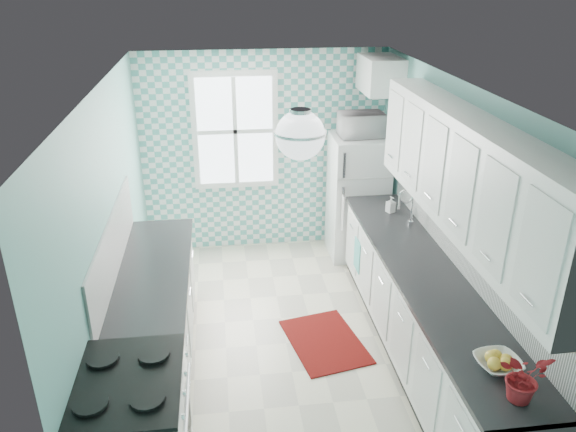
{
  "coord_description": "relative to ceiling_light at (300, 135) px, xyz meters",
  "views": [
    {
      "loc": [
        -0.55,
        -4.47,
        3.37
      ],
      "look_at": [
        0.05,
        0.25,
        1.25
      ],
      "focal_mm": 35.0,
      "sensor_mm": 36.0,
      "label": 1
    }
  ],
  "objects": [
    {
      "name": "floor",
      "position": [
        0.0,
        0.8,
        -2.33
      ],
      "size": [
        3.0,
        4.4,
        0.02
      ],
      "primitive_type": "cube",
      "color": "beige",
      "rests_on": "ground"
    },
    {
      "name": "ceiling",
      "position": [
        0.0,
        0.8,
        0.19
      ],
      "size": [
        3.0,
        4.4,
        0.02
      ],
      "primitive_type": "cube",
      "color": "white",
      "rests_on": "wall_back"
    },
    {
      "name": "wall_back",
      "position": [
        0.0,
        3.01,
        -1.07
      ],
      "size": [
        3.0,
        0.02,
        2.5
      ],
      "primitive_type": "cube",
      "color": "#63A39C",
      "rests_on": "floor"
    },
    {
      "name": "wall_front",
      "position": [
        0.0,
        -1.41,
        -1.07
      ],
      "size": [
        3.0,
        0.02,
        2.5
      ],
      "primitive_type": "cube",
      "color": "#63A39C",
      "rests_on": "floor"
    },
    {
      "name": "wall_left",
      "position": [
        -1.51,
        0.8,
        -1.07
      ],
      "size": [
        0.02,
        4.4,
        2.5
      ],
      "primitive_type": "cube",
      "color": "#63A39C",
      "rests_on": "floor"
    },
    {
      "name": "wall_right",
      "position": [
        1.51,
        0.8,
        -1.07
      ],
      "size": [
        0.02,
        4.4,
        2.5
      ],
      "primitive_type": "cube",
      "color": "#63A39C",
      "rests_on": "floor"
    },
    {
      "name": "accent_wall",
      "position": [
        0.0,
        2.99,
        -1.07
      ],
      "size": [
        3.0,
        0.01,
        2.5
      ],
      "primitive_type": "cube",
      "color": "#52A9A1",
      "rests_on": "wall_back"
    },
    {
      "name": "window",
      "position": [
        -0.35,
        2.96,
        -0.77
      ],
      "size": [
        1.04,
        0.05,
        1.44
      ],
      "color": "white",
      "rests_on": "wall_back"
    },
    {
      "name": "backsplash_right",
      "position": [
        1.49,
        0.4,
        -1.13
      ],
      "size": [
        0.02,
        3.6,
        0.51
      ],
      "primitive_type": "cube",
      "color": "white",
      "rests_on": "wall_right"
    },
    {
      "name": "backsplash_left",
      "position": [
        -1.49,
        0.73,
        -1.13
      ],
      "size": [
        0.02,
        2.15,
        0.51
      ],
      "primitive_type": "cube",
      "color": "white",
      "rests_on": "wall_left"
    },
    {
      "name": "upper_cabinets_right",
      "position": [
        1.33,
        0.2,
        -0.42
      ],
      "size": [
        0.33,
        3.2,
        0.9
      ],
      "primitive_type": "cube",
      "color": "silver",
      "rests_on": "wall_right"
    },
    {
      "name": "upper_cabinet_fridge",
      "position": [
        1.3,
        2.63,
        -0.07
      ],
      "size": [
        0.4,
        0.74,
        0.4
      ],
      "primitive_type": "cube",
      "color": "silver",
      "rests_on": "wall_right"
    },
    {
      "name": "ceiling_light",
      "position": [
        0.0,
        0.0,
        0.0
      ],
      "size": [
        0.34,
        0.34,
        0.35
      ],
      "color": "silver",
      "rests_on": "ceiling"
    },
    {
      "name": "base_cabinets_right",
      "position": [
        1.2,
        0.4,
        -1.87
      ],
      "size": [
        0.6,
        3.6,
        0.9
      ],
      "primitive_type": "cube",
      "color": "white",
      "rests_on": "floor"
    },
    {
      "name": "countertop_right",
      "position": [
        1.19,
        0.4,
        -1.4
      ],
      "size": [
        0.63,
        3.6,
        0.04
      ],
      "primitive_type": "cube",
      "color": "black",
      "rests_on": "base_cabinets_right"
    },
    {
      "name": "base_cabinets_left",
      "position": [
        -1.2,
        0.73,
        -1.87
      ],
      "size": [
        0.6,
        2.15,
        0.9
      ],
      "primitive_type": "cube",
      "color": "white",
      "rests_on": "floor"
    },
    {
      "name": "countertop_left",
      "position": [
        -1.19,
        0.73,
        -1.4
      ],
      "size": [
        0.63,
        2.15,
        0.04
      ],
      "primitive_type": "cube",
      "color": "black",
      "rests_on": "base_cabinets_left"
    },
    {
      "name": "fridge",
      "position": [
        1.11,
        2.58,
        -1.55
      ],
      "size": [
        0.67,
        0.67,
        1.54
      ],
      "rotation": [
        0.0,
        0.0,
        -0.0
      ],
      "color": "silver",
      "rests_on": "floor"
    },
    {
      "name": "sink",
      "position": [
        1.2,
        1.35,
        -1.39
      ],
      "size": [
        0.43,
        0.36,
        0.53
      ],
      "rotation": [
        0.0,
        0.0,
        -0.01
      ],
      "color": "silver",
      "rests_on": "countertop_right"
    },
    {
      "name": "rug",
      "position": [
        0.38,
        0.77,
        -2.32
      ],
      "size": [
        0.83,
        1.04,
        0.01
      ],
      "primitive_type": "cube",
      "rotation": [
        0.0,
        0.0,
        0.2
      ],
      "color": "maroon",
      "rests_on": "floor"
    },
    {
      "name": "dish_towel",
      "position": [
        0.89,
        1.62,
        -1.84
      ],
      "size": [
        0.1,
        0.23,
        0.35
      ],
      "primitive_type": "cube",
      "rotation": [
        0.0,
        0.0,
        -0.35
      ],
      "color": "#57A18F",
      "rests_on": "base_cabinets_right"
    },
    {
      "name": "fruit_bowl",
      "position": [
        1.2,
        -0.89,
        -1.35
      ],
      "size": [
        0.32,
        0.32,
        0.07
      ],
      "primitive_type": "imported",
      "rotation": [
        0.0,
        0.0,
        0.09
      ],
      "color": "white",
      "rests_on": "countertop_right"
    },
    {
      "name": "potted_plant",
      "position": [
        1.2,
        -1.17,
        -1.22
      ],
      "size": [
        0.36,
        0.34,
        0.32
      ],
      "primitive_type": "imported",
      "rotation": [
        0.0,
        0.0,
        0.4
      ],
      "color": "#9F0F0A",
      "rests_on": "countertop_right"
    },
    {
      "name": "soap_bottle",
      "position": [
        1.25,
        1.71,
        -1.3
      ],
      "size": [
        0.1,
        0.11,
        0.18
      ],
      "primitive_type": "imported",
      "rotation": [
        0.0,
        0.0,
        0.39
      ],
      "color": "#88A4C0",
      "rests_on": "countertop_right"
    },
    {
      "name": "microwave",
      "position": [
        1.11,
        2.58,
        -0.64
      ],
      "size": [
        0.53,
        0.37,
        0.28
      ],
      "primitive_type": "imported",
      "rotation": [
        0.0,
        0.0,
        3.18
      ],
      "color": "white",
      "rests_on": "fridge"
    }
  ]
}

